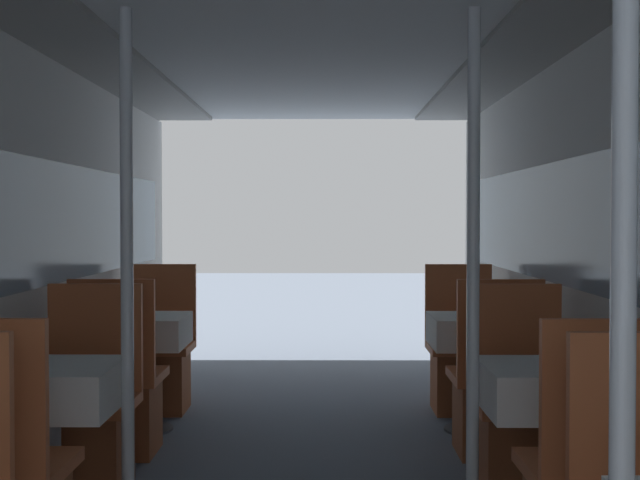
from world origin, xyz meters
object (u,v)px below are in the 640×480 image
Objects in this scene: chair_right_near_2 at (493,402)px; dining_table_left_2 at (141,337)px; dining_table_left_1 at (49,397)px; chair_right_far_2 at (462,368)px; support_pole_right_0 at (623,333)px; support_pole_left_1 at (127,274)px; chair_left_far_2 at (158,367)px; dining_table_right_1 at (552,398)px; dining_table_right_2 at (476,337)px; chair_left_far_1 at (86,433)px; chair_right_far_1 at (521,433)px; chair_left_near_2 at (120,402)px; support_pole_right_1 at (473,274)px.

dining_table_left_2 is at bearing 164.73° from chair_right_near_2.
chair_right_far_2 reaches higher than dining_table_left_1.
support_pole_right_0 is (1.76, -3.69, 0.51)m from dining_table_left_2.
chair_left_far_2 is (-0.33, 2.42, -0.80)m from support_pole_left_1.
dining_table_left_1 is at bearing 133.62° from support_pole_right_0.
dining_table_left_1 is 2.09m from dining_table_right_1.
dining_table_left_2 and dining_table_right_2 have the same top height.
chair_left_far_2 is at bearing 151.36° from chair_right_near_2.
chair_left_far_1 is at bearing 119.99° from support_pole_left_1.
chair_left_far_1 is 2.09m from chair_right_far_1.
support_pole_left_1 is at bearing -75.54° from chair_left_near_2.
support_pole_right_0 is 3.74m from dining_table_right_2.
chair_left_far_1 is 2.46m from dining_table_right_2.
support_pole_left_1 and support_pole_right_1 have the same top height.
support_pole_left_1 is 1.54m from chair_left_near_2.
chair_right_far_1 is 0.46× the size of support_pole_right_1.
support_pole_right_1 is at bearing 126.06° from chair_left_far_2.
support_pole_right_1 reaches higher than dining_table_left_2.
chair_left_near_2 is at bearing 90.00° from dining_table_left_1.
dining_table_left_2 is 0.72× the size of chair_right_far_2.
chair_left_far_2 is 3.09m from support_pole_right_1.
chair_right_far_1 is (1.76, 0.57, -0.80)m from support_pole_left_1.
support_pole_right_1 is at bearing 90.00° from support_pole_right_0.
dining_table_right_2 is at bearing 164.73° from chair_left_far_2.
chair_left_near_2 is 1.00× the size of chair_right_near_2.
support_pole_left_1 is 3.05× the size of dining_table_left_2.
chair_right_far_1 reaches higher than dining_table_left_2.
dining_table_right_2 is at bearing 90.00° from chair_right_near_2.
support_pole_right_0 reaches higher than chair_right_near_2.
support_pole_left_1 is 1.43m from support_pole_right_1.
dining_table_right_1 is at bearing 90.00° from chair_right_far_1.
support_pole_right_0 reaches higher than chair_right_far_2.
chair_right_far_2 is (0.00, 1.14, 0.00)m from chair_right_near_2.
chair_left_far_2 is 0.46× the size of support_pole_right_0.
chair_right_far_2 is at bearing 90.00° from dining_table_right_2.
dining_table_left_1 is 1.00× the size of dining_table_left_2.
support_pole_right_0 is 2.57m from chair_right_far_1.
chair_right_near_2 is at bearing -15.27° from dining_table_left_2.
dining_table_right_2 is at bearing -90.00° from chair_right_far_1.
chair_left_far_1 is 1.39× the size of dining_table_right_1.
dining_table_right_2 is (2.09, 0.57, 0.29)m from chair_left_near_2.
support_pole_right_0 and support_pole_right_1 have the same top height.
support_pole_right_0 is (1.76, -1.85, 0.51)m from dining_table_left_1.
support_pole_left_1 is at bearing 97.75° from chair_left_far_2.
chair_right_near_2 is at bearing 90.00° from chair_right_far_2.
chair_right_far_1 is at bearing 90.00° from chair_right_far_2.
support_pole_right_1 is at bearing -104.46° from chair_right_near_2.
chair_right_far_1 is at bearing -18.68° from chair_left_near_2.
chair_left_near_2 is at bearing 90.00° from chair_left_far_2.
dining_table_right_1 is at bearing 130.83° from chair_left_far_2.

